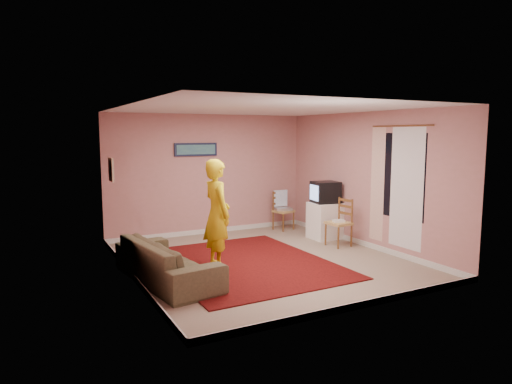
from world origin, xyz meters
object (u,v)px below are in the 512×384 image
chair_a (283,206)px  tv_cabinet (325,221)px  person (217,214)px  crt_tv (325,192)px  sofa (167,261)px  chair_b (339,217)px

chair_a → tv_cabinet: bearing=-90.1°
person → crt_tv: bearing=-73.4°
sofa → person: person is taller
chair_a → chair_b: 1.83m
chair_b → tv_cabinet: bearing=162.0°
chair_b → sofa: size_ratio=0.24×
tv_cabinet → chair_b: 0.70m
chair_a → chair_b: size_ratio=0.95×
chair_b → person: person is taller
chair_a → person: person is taller
tv_cabinet → sofa: tv_cabinet is taller
tv_cabinet → chair_a: bearing=105.0°
tv_cabinet → chair_b: size_ratio=1.49×
crt_tv → sofa: 3.99m
tv_cabinet → chair_a: chair_a is taller
chair_a → chair_b: chair_b is taller
chair_b → person: bearing=-89.8°
crt_tv → sofa: bearing=-153.5°
tv_cabinet → chair_a: size_ratio=1.57×
tv_cabinet → person: (-2.81, -0.90, 0.51)m
tv_cabinet → person: person is taller
crt_tv → person: 2.95m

